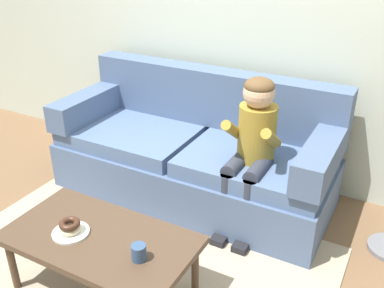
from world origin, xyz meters
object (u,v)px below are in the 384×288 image
object	(u,v)px
coffee_table	(100,242)
toy_controller	(93,224)
mug	(139,252)
donut	(70,229)
couch	(196,154)
person_child	(253,141)

from	to	relation	value
coffee_table	toy_controller	world-z (taller)	coffee_table
mug	toy_controller	distance (m)	1.02
toy_controller	donut	bearing A→B (deg)	-84.31
couch	coffee_table	distance (m)	1.25
couch	person_child	size ratio (longest dim) A/B	1.96
mug	toy_controller	bearing A→B (deg)	147.14
couch	coffee_table	world-z (taller)	couch
donut	coffee_table	bearing A→B (deg)	18.93
couch	toy_controller	world-z (taller)	couch
mug	person_child	bearing A→B (deg)	79.91
person_child	toy_controller	size ratio (longest dim) A/B	4.87
coffee_table	mug	distance (m)	0.32
toy_controller	coffee_table	bearing A→B (deg)	-69.81
coffee_table	mug	xyz separation A→B (m)	(0.30, -0.05, 0.09)
donut	mug	size ratio (longest dim) A/B	1.33
donut	mug	xyz separation A→B (m)	(0.46, 0.01, 0.01)
coffee_table	donut	world-z (taller)	donut
mug	couch	bearing A→B (deg)	105.07
coffee_table	couch	bearing A→B (deg)	92.08
donut	toy_controller	bearing A→B (deg)	121.76
person_child	mug	xyz separation A→B (m)	(-0.19, -1.08, -0.22)
couch	person_child	distance (m)	0.66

